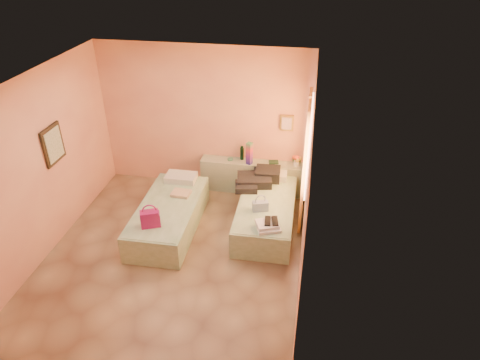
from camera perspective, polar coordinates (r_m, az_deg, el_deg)
The scene contains 16 objects.
ground at distance 7.06m, azimuth -8.73°, elevation -9.74°, with size 4.50×4.50×0.00m, color tan.
room_walls at distance 6.48m, azimuth -6.74°, elevation 5.38°, with size 4.02×4.51×2.81m.
headboard_ledge at distance 8.34m, azimuth 1.82°, elevation 0.44°, with size 2.05×0.30×0.65m, color #9DA687.
bed_left at distance 7.46m, azimuth -9.46°, elevation -4.82°, with size 0.90×2.00×0.50m, color #AEC9A2.
bed_right at distance 7.47m, azimuth 3.53°, elevation -4.35°, with size 0.90×2.00×0.50m, color #AEC9A2.
water_bottle at distance 8.22m, azimuth 0.25°, elevation 3.62°, with size 0.07×0.07×0.26m, color #13361D.
rainbow_box at distance 8.02m, azimuth 1.26°, elevation 3.56°, with size 0.10×0.10×0.44m, color #A1135C.
small_dish at distance 8.25m, azimuth -1.31°, elevation 2.79°, with size 0.11×0.11×0.03m, color #498767.
green_book at distance 8.17m, azimuth 4.50°, elevation 2.39°, with size 0.18×0.13×0.03m, color #213F28.
flower_vase at distance 8.07m, azimuth 7.57°, elevation 2.70°, with size 0.19×0.19×0.25m, color white.
magenta_handbag at distance 6.80m, azimuth -11.88°, elevation -5.02°, with size 0.30×0.17×0.28m, color #A1135C.
khaki_garment at distance 7.53m, azimuth -7.87°, elevation -1.77°, with size 0.32×0.25×0.05m, color tan.
clothes_pile at distance 7.73m, azimuth 2.33°, elevation 0.11°, with size 0.67×0.67×0.20m, color black.
blue_handbag at distance 7.04m, azimuth 2.72°, elevation -3.49°, with size 0.26×0.11×0.17m, color #3A5E8D.
towel_stack at distance 6.66m, azimuth 3.80°, elevation -6.15°, with size 0.35×0.30×0.10m, color silver.
sandal_pair at distance 6.66m, azimuth 4.18°, elevation -5.51°, with size 0.18×0.24×0.03m, color black.
Camera 1 is at (1.95, -5.02, 4.57)m, focal length 32.00 mm.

